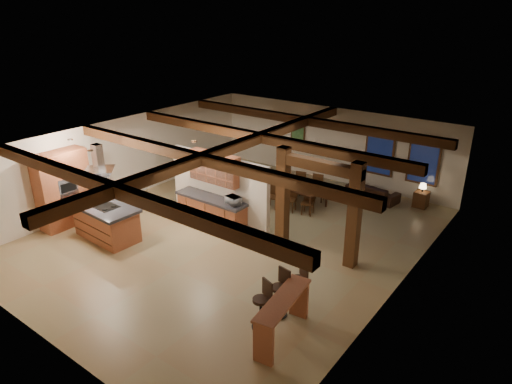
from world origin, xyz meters
TOP-DOWN VIEW (x-y plane):
  - ground at (0.00, 0.00)m, footprint 12.00×12.00m
  - room_walls at (0.00, 0.00)m, footprint 12.00×12.00m
  - ceiling_beams at (0.00, 0.00)m, footprint 10.00×12.00m
  - timber_posts at (2.50, 0.50)m, footprint 2.50×0.30m
  - partition_wall at (-1.00, 0.50)m, footprint 3.80×0.18m
  - pantry_cabinet at (-4.67, -2.60)m, footprint 0.67×1.60m
  - back_counter at (-1.00, 0.11)m, footprint 2.50×0.66m
  - upper_display_cabinet at (-1.00, 0.31)m, footprint 1.80×0.36m
  - range_hood at (-2.91, -2.40)m, footprint 1.10×1.10m
  - back_windows at (2.80, 5.93)m, footprint 2.70×0.07m
  - framed_art at (-1.50, 5.94)m, footprint 0.65×0.05m
  - recessed_cans at (-2.53, -1.93)m, footprint 3.16×2.46m
  - kitchen_island at (-2.91, -2.40)m, footprint 2.15×1.21m
  - dining_table at (0.27, 3.09)m, footprint 2.14×1.34m
  - sofa at (2.19, 5.15)m, footprint 1.96×0.99m
  - microwave at (-0.10, 0.11)m, footprint 0.51×0.40m
  - bar_counter at (3.75, -2.99)m, footprint 0.71×1.90m
  - side_table at (3.83, 5.47)m, footprint 0.46×0.46m
  - table_lamp at (3.83, 5.47)m, footprint 0.26×0.26m
  - bar_stool_a at (3.21, -2.96)m, footprint 0.42×0.43m
  - bar_stool_b at (3.39, -1.78)m, footprint 0.40×0.41m
  - bar_stool_c at (3.27, -2.37)m, footprint 0.40×0.41m
  - dining_chairs at (0.27, 3.09)m, footprint 1.93×1.93m

SIDE VIEW (x-z plane):
  - ground at x=0.00m, z-range 0.00..0.00m
  - sofa at x=2.19m, z-range 0.00..0.55m
  - side_table at x=3.83m, z-range 0.00..0.56m
  - dining_table at x=0.27m, z-range 0.00..0.71m
  - back_counter at x=-1.00m, z-range 0.01..0.95m
  - kitchen_island at x=-2.91m, z-range 0.00..1.05m
  - dining_chairs at x=0.27m, z-range 0.01..1.07m
  - bar_stool_b at x=3.39m, z-range 0.01..1.07m
  - bar_stool_a at x=3.21m, z-range 0.01..1.14m
  - bar_stool_c at x=3.27m, z-range 0.01..1.14m
  - bar_counter at x=3.75m, z-range 0.17..1.14m
  - table_lamp at x=3.83m, z-range 0.62..0.92m
  - microwave at x=-0.10m, z-range 0.94..1.19m
  - partition_wall at x=-1.00m, z-range 0.00..2.20m
  - pantry_cabinet at x=-4.67m, z-range 0.00..2.40m
  - back_windows at x=2.80m, z-range 0.65..2.35m
  - framed_art at x=-1.50m, z-range 1.27..2.12m
  - timber_posts at x=2.50m, z-range 0.31..3.21m
  - room_walls at x=0.00m, z-range -4.22..7.78m
  - range_hood at x=-2.91m, z-range 1.08..2.48m
  - upper_display_cabinet at x=-1.00m, z-range 1.37..2.33m
  - ceiling_beams at x=0.00m, z-range 2.62..2.90m
  - recessed_cans at x=-2.53m, z-range 2.85..2.89m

